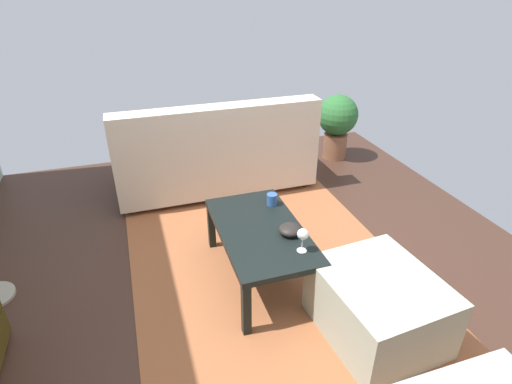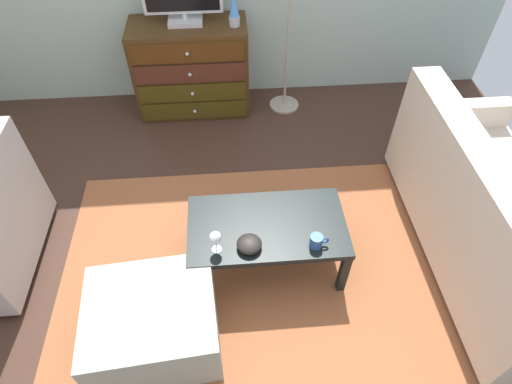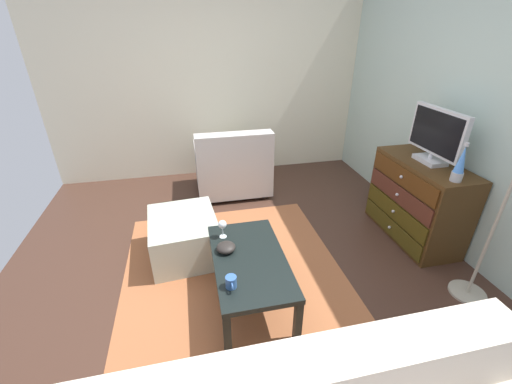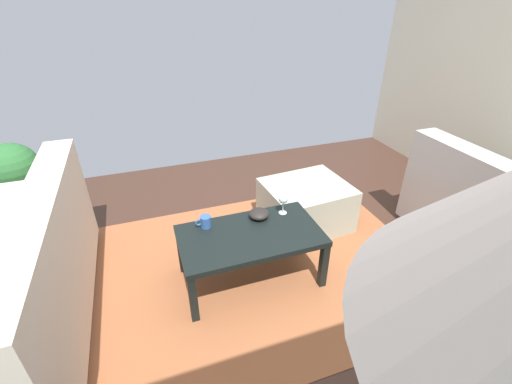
{
  "view_description": "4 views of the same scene",
  "coord_description": "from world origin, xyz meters",
  "px_view_note": "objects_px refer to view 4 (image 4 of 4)",
  "views": [
    {
      "loc": [
        -1.88,
        0.61,
        1.92
      ],
      "look_at": [
        0.21,
        -0.07,
        0.71
      ],
      "focal_mm": 28.84,
      "sensor_mm": 36.0,
      "label": 1
    },
    {
      "loc": [
        0.07,
        -1.68,
        2.43
      ],
      "look_at": [
        0.2,
        -0.08,
        0.66
      ],
      "focal_mm": 29.38,
      "sensor_mm": 36.0,
      "label": 2
    },
    {
      "loc": [
        2.12,
        -0.48,
        1.96
      ],
      "look_at": [
        -0.01,
        -0.01,
        0.81
      ],
      "focal_mm": 22.45,
      "sensor_mm": 36.0,
      "label": 3
    },
    {
      "loc": [
        0.85,
        1.68,
        1.84
      ],
      "look_at": [
        0.19,
        -0.2,
        0.68
      ],
      "focal_mm": 24.2,
      "sensor_mm": 36.0,
      "label": 4
    }
  ],
  "objects_px": {
    "mug": "(205,222)",
    "ottoman": "(306,205)",
    "bowl_decorative": "(259,214)",
    "armchair": "(475,204)",
    "potted_plant": "(15,175)",
    "wine_glass": "(283,200)",
    "couch_large": "(15,290)",
    "coffee_table": "(250,239)"
  },
  "relations": [
    {
      "from": "coffee_table",
      "to": "potted_plant",
      "type": "height_order",
      "value": "potted_plant"
    },
    {
      "from": "bowl_decorative",
      "to": "couch_large",
      "type": "height_order",
      "value": "couch_large"
    },
    {
      "from": "wine_glass",
      "to": "couch_large",
      "type": "height_order",
      "value": "couch_large"
    },
    {
      "from": "couch_large",
      "to": "armchair",
      "type": "height_order",
      "value": "couch_large"
    },
    {
      "from": "couch_large",
      "to": "ottoman",
      "type": "bearing_deg",
      "value": -167.43
    },
    {
      "from": "wine_glass",
      "to": "armchair",
      "type": "height_order",
      "value": "armchair"
    },
    {
      "from": "bowl_decorative",
      "to": "ottoman",
      "type": "xyz_separation_m",
      "value": [
        -0.56,
        -0.33,
        -0.24
      ]
    },
    {
      "from": "armchair",
      "to": "potted_plant",
      "type": "height_order",
      "value": "armchair"
    },
    {
      "from": "coffee_table",
      "to": "couch_large",
      "type": "height_order",
      "value": "couch_large"
    },
    {
      "from": "wine_glass",
      "to": "potted_plant",
      "type": "distance_m",
      "value": 2.4
    },
    {
      "from": "couch_large",
      "to": "ottoman",
      "type": "relative_size",
      "value": 2.63
    },
    {
      "from": "ottoman",
      "to": "coffee_table",
      "type": "bearing_deg",
      "value": 35.69
    },
    {
      "from": "coffee_table",
      "to": "wine_glass",
      "type": "distance_m",
      "value": 0.39
    },
    {
      "from": "bowl_decorative",
      "to": "armchair",
      "type": "xyz_separation_m",
      "value": [
        -1.75,
        0.32,
        -0.09
      ]
    },
    {
      "from": "coffee_table",
      "to": "bowl_decorative",
      "type": "height_order",
      "value": "bowl_decorative"
    },
    {
      "from": "coffee_table",
      "to": "potted_plant",
      "type": "bearing_deg",
      "value": -40.7
    },
    {
      "from": "coffee_table",
      "to": "couch_large",
      "type": "bearing_deg",
      "value": -0.67
    },
    {
      "from": "coffee_table",
      "to": "ottoman",
      "type": "xyz_separation_m",
      "value": [
        -0.68,
        -0.49,
        -0.16
      ]
    },
    {
      "from": "coffee_table",
      "to": "wine_glass",
      "type": "relative_size",
      "value": 6.2
    },
    {
      "from": "bowl_decorative",
      "to": "wine_glass",
      "type": "bearing_deg",
      "value": -179.9
    },
    {
      "from": "wine_glass",
      "to": "mug",
      "type": "xyz_separation_m",
      "value": [
        0.58,
        -0.02,
        -0.07
      ]
    },
    {
      "from": "wine_glass",
      "to": "bowl_decorative",
      "type": "distance_m",
      "value": 0.21
    },
    {
      "from": "wine_glass",
      "to": "mug",
      "type": "relative_size",
      "value": 1.38
    },
    {
      "from": "armchair",
      "to": "couch_large",
      "type": "bearing_deg",
      "value": -3.04
    },
    {
      "from": "bowl_decorative",
      "to": "potted_plant",
      "type": "xyz_separation_m",
      "value": [
        1.82,
        -1.31,
        -0.0
      ]
    },
    {
      "from": "armchair",
      "to": "potted_plant",
      "type": "distance_m",
      "value": 3.92
    },
    {
      "from": "bowl_decorative",
      "to": "armchair",
      "type": "distance_m",
      "value": 1.78
    },
    {
      "from": "wine_glass",
      "to": "bowl_decorative",
      "type": "height_order",
      "value": "wine_glass"
    },
    {
      "from": "coffee_table",
      "to": "potted_plant",
      "type": "xyz_separation_m",
      "value": [
        1.7,
        -1.47,
        0.08
      ]
    },
    {
      "from": "bowl_decorative",
      "to": "ottoman",
      "type": "distance_m",
      "value": 0.69
    },
    {
      "from": "wine_glass",
      "to": "couch_large",
      "type": "bearing_deg",
      "value": 4.68
    },
    {
      "from": "couch_large",
      "to": "potted_plant",
      "type": "xyz_separation_m",
      "value": [
        0.27,
        -1.45,
        0.09
      ]
    },
    {
      "from": "ottoman",
      "to": "potted_plant",
      "type": "distance_m",
      "value": 2.59
    },
    {
      "from": "coffee_table",
      "to": "mug",
      "type": "bearing_deg",
      "value": -33.25
    },
    {
      "from": "mug",
      "to": "potted_plant",
      "type": "bearing_deg",
      "value": -41.94
    },
    {
      "from": "armchair",
      "to": "ottoman",
      "type": "relative_size",
      "value": 1.29
    },
    {
      "from": "wine_glass",
      "to": "ottoman",
      "type": "bearing_deg",
      "value": -138.43
    },
    {
      "from": "couch_large",
      "to": "ottoman",
      "type": "height_order",
      "value": "couch_large"
    },
    {
      "from": "mug",
      "to": "ottoman",
      "type": "bearing_deg",
      "value": -161.88
    },
    {
      "from": "mug",
      "to": "wine_glass",
      "type": "bearing_deg",
      "value": 178.26
    },
    {
      "from": "bowl_decorative",
      "to": "potted_plant",
      "type": "relative_size",
      "value": 0.21
    },
    {
      "from": "coffee_table",
      "to": "ottoman",
      "type": "distance_m",
      "value": 0.85
    }
  ]
}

